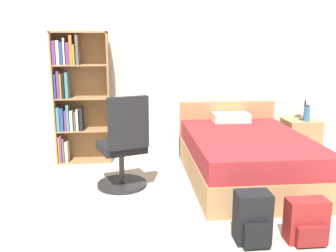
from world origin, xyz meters
name	(u,v)px	position (x,y,z in m)	size (l,w,h in m)	color
wall_back	(184,67)	(0.00, 3.23, 1.30)	(9.00, 0.06, 2.60)	silver
bookshelf	(75,95)	(-1.53, 2.99, 0.95)	(0.75, 0.27, 1.79)	#AD7F51
bed	(245,156)	(0.61, 2.10, 0.29)	(1.37, 2.04, 0.82)	#AD7F51
office_chair	(124,148)	(-0.86, 1.91, 0.48)	(0.62, 0.68, 1.09)	#232326
nightstand	(300,138)	(1.70, 2.93, 0.28)	(0.48, 0.46, 0.55)	#AD7F51
table_lamp	(306,94)	(1.73, 2.93, 0.93)	(0.21, 0.21, 0.49)	#333333
water_bottle	(307,114)	(1.72, 2.82, 0.66)	(0.08, 0.08, 0.23)	teal
backpack_red	(307,222)	(0.68, 0.58, 0.18)	(0.34, 0.23, 0.38)	maroon
backpack_black	(253,219)	(0.23, 0.63, 0.21)	(0.29, 0.28, 0.44)	black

